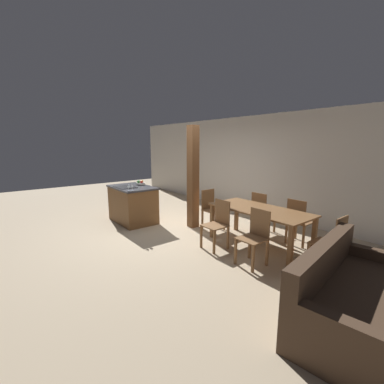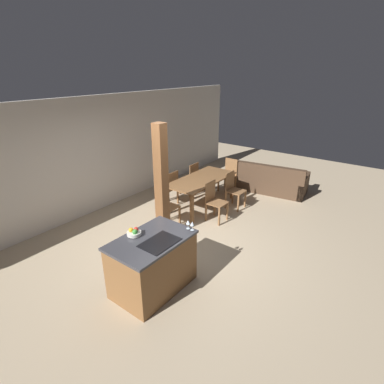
{
  "view_description": "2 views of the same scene",
  "coord_description": "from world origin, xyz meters",
  "px_view_note": "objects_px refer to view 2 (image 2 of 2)",
  "views": [
    {
      "loc": [
        4.72,
        -3.07,
        1.94
      ],
      "look_at": [
        0.6,
        0.2,
        0.95
      ],
      "focal_mm": 24.0,
      "sensor_mm": 36.0,
      "label": 1
    },
    {
      "loc": [
        -3.82,
        -3.15,
        3.27
      ],
      "look_at": [
        0.6,
        0.2,
        0.95
      ],
      "focal_mm": 28.0,
      "sensor_mm": 36.0,
      "label": 2
    }
  ],
  "objects_px": {
    "dining_chair_near_left": "(214,201)",
    "dining_chair_far_left": "(170,187)",
    "fruit_bowl": "(134,232)",
    "dining_chair_head_end": "(166,207)",
    "wine_glass_near": "(192,224)",
    "dining_chair_foot_end": "(229,174)",
    "couch": "(270,181)",
    "timber_post": "(162,184)",
    "dining_chair_far_right": "(191,178)",
    "kitchen_island": "(153,264)",
    "dining_chair_near_right": "(233,189)",
    "wine_glass_middle": "(188,222)",
    "dining_table": "(202,182)"
  },
  "relations": [
    {
      "from": "dining_chair_near_left",
      "to": "dining_chair_far_left",
      "type": "distance_m",
      "value": 1.33
    },
    {
      "from": "fruit_bowl",
      "to": "dining_chair_head_end",
      "type": "height_order",
      "value": "fruit_bowl"
    },
    {
      "from": "wine_glass_near",
      "to": "dining_chair_near_left",
      "type": "bearing_deg",
      "value": 23.53
    },
    {
      "from": "wine_glass_near",
      "to": "dining_chair_foot_end",
      "type": "xyz_separation_m",
      "value": [
        3.72,
        1.52,
        -0.54
      ]
    },
    {
      "from": "dining_chair_head_end",
      "to": "couch",
      "type": "xyz_separation_m",
      "value": [
        3.34,
        -0.96,
        -0.2
      ]
    },
    {
      "from": "dining_chair_near_left",
      "to": "timber_post",
      "type": "relative_size",
      "value": 0.38
    },
    {
      "from": "dining_chair_far_left",
      "to": "couch",
      "type": "height_order",
      "value": "dining_chair_far_left"
    },
    {
      "from": "fruit_bowl",
      "to": "dining_chair_far_right",
      "type": "relative_size",
      "value": 0.24
    },
    {
      "from": "fruit_bowl",
      "to": "timber_post",
      "type": "bearing_deg",
      "value": 25.99
    },
    {
      "from": "couch",
      "to": "kitchen_island",
      "type": "bearing_deg",
      "value": 84.35
    },
    {
      "from": "dining_chair_near_left",
      "to": "couch",
      "type": "bearing_deg",
      "value": -6.92
    },
    {
      "from": "timber_post",
      "to": "dining_chair_foot_end",
      "type": "bearing_deg",
      "value": 4.65
    },
    {
      "from": "fruit_bowl",
      "to": "kitchen_island",
      "type": "bearing_deg",
      "value": -73.55
    },
    {
      "from": "fruit_bowl",
      "to": "dining_chair_near_right",
      "type": "relative_size",
      "value": 0.24
    },
    {
      "from": "wine_glass_near",
      "to": "dining_chair_near_right",
      "type": "xyz_separation_m",
      "value": [
        2.82,
        0.85,
        -0.54
      ]
    },
    {
      "from": "wine_glass_middle",
      "to": "couch",
      "type": "distance_m",
      "value": 4.49
    },
    {
      "from": "couch",
      "to": "timber_post",
      "type": "distance_m",
      "value": 3.88
    },
    {
      "from": "fruit_bowl",
      "to": "wine_glass_middle",
      "type": "height_order",
      "value": "wine_glass_middle"
    },
    {
      "from": "dining_chair_far_left",
      "to": "dining_chair_head_end",
      "type": "xyz_separation_m",
      "value": [
        -0.9,
        -0.67,
        0.0
      ]
    },
    {
      "from": "fruit_bowl",
      "to": "wine_glass_near",
      "type": "bearing_deg",
      "value": -43.92
    },
    {
      "from": "kitchen_island",
      "to": "dining_chair_far_right",
      "type": "xyz_separation_m",
      "value": [
        3.39,
        1.84,
        0.02
      ]
    },
    {
      "from": "dining_chair_far_left",
      "to": "dining_chair_far_right",
      "type": "relative_size",
      "value": 1.0
    },
    {
      "from": "dining_chair_far_right",
      "to": "dining_chair_near_left",
      "type": "bearing_deg",
      "value": 57.17
    },
    {
      "from": "dining_chair_far_left",
      "to": "couch",
      "type": "relative_size",
      "value": 0.44
    },
    {
      "from": "wine_glass_middle",
      "to": "dining_chair_near_right",
      "type": "xyz_separation_m",
      "value": [
        2.82,
        0.77,
        -0.54
      ]
    },
    {
      "from": "kitchen_island",
      "to": "dining_chair_far_right",
      "type": "distance_m",
      "value": 3.86
    },
    {
      "from": "dining_chair_far_right",
      "to": "couch",
      "type": "relative_size",
      "value": 0.44
    },
    {
      "from": "dining_chair_far_right",
      "to": "wine_glass_near",
      "type": "bearing_deg",
      "value": 37.79
    },
    {
      "from": "wine_glass_near",
      "to": "dining_chair_near_left",
      "type": "height_order",
      "value": "wine_glass_near"
    },
    {
      "from": "kitchen_island",
      "to": "couch",
      "type": "relative_size",
      "value": 0.62
    },
    {
      "from": "dining_chair_far_left",
      "to": "dining_chair_head_end",
      "type": "distance_m",
      "value": 1.12
    },
    {
      "from": "dining_chair_far_left",
      "to": "dining_chair_head_end",
      "type": "relative_size",
      "value": 1.0
    },
    {
      "from": "dining_chair_head_end",
      "to": "dining_table",
      "type": "bearing_deg",
      "value": -90.0
    },
    {
      "from": "wine_glass_middle",
      "to": "dining_chair_near_right",
      "type": "distance_m",
      "value": 2.98
    },
    {
      "from": "dining_chair_far_right",
      "to": "couch",
      "type": "height_order",
      "value": "dining_chair_far_right"
    },
    {
      "from": "wine_glass_near",
      "to": "dining_chair_far_left",
      "type": "distance_m",
      "value": 2.99
    },
    {
      "from": "wine_glass_middle",
      "to": "kitchen_island",
      "type": "bearing_deg",
      "value": 154.94
    },
    {
      "from": "dining_table",
      "to": "couch",
      "type": "xyz_separation_m",
      "value": [
        2.01,
        -0.96,
        -0.36
      ]
    },
    {
      "from": "couch",
      "to": "fruit_bowl",
      "type": "bearing_deg",
      "value": 81.17
    },
    {
      "from": "kitchen_island",
      "to": "dining_chair_far_left",
      "type": "relative_size",
      "value": 1.41
    },
    {
      "from": "dining_chair_head_end",
      "to": "dining_chair_near_right",
      "type": "bearing_deg",
      "value": -110.76
    },
    {
      "from": "dining_table",
      "to": "dining_chair_near_left",
      "type": "relative_size",
      "value": 2.12
    },
    {
      "from": "dining_table",
      "to": "dining_chair_far_right",
      "type": "bearing_deg",
      "value": 57.17
    },
    {
      "from": "fruit_bowl",
      "to": "dining_chair_far_left",
      "type": "height_order",
      "value": "fruit_bowl"
    },
    {
      "from": "dining_chair_near_right",
      "to": "timber_post",
      "type": "bearing_deg",
      "value": 168.8
    },
    {
      "from": "dining_chair_near_right",
      "to": "dining_chair_head_end",
      "type": "xyz_separation_m",
      "value": [
        -1.76,
        0.67,
        0.0
      ]
    },
    {
      "from": "wine_glass_middle",
      "to": "dining_chair_near_left",
      "type": "distance_m",
      "value": 2.18
    },
    {
      "from": "dining_table",
      "to": "dining_chair_far_left",
      "type": "height_order",
      "value": "dining_chair_far_left"
    },
    {
      "from": "dining_table",
      "to": "couch",
      "type": "bearing_deg",
      "value": -25.62
    },
    {
      "from": "dining_chair_head_end",
      "to": "wine_glass_near",
      "type": "bearing_deg",
      "value": 145.08
    }
  ]
}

